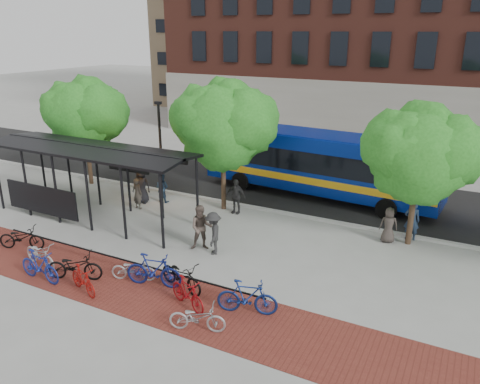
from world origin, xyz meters
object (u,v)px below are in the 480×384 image
at_px(tree_c, 422,151).
at_px(bike_8, 181,275).
at_px(tree_b, 225,122).
at_px(bike_3, 39,266).
at_px(pedestrian_6, 389,225).
at_px(tree_a, 86,112).
at_px(pedestrian_9, 213,233).
at_px(pedestrian_0, 141,185).
at_px(pedestrian_4, 236,196).
at_px(bike_10, 197,317).
at_px(pedestrian_8, 202,228).
at_px(bike_9, 187,293).
at_px(bike_4, 75,266).
at_px(bus_shelter, 88,157).
at_px(bus, 319,161).
at_px(bike_11, 247,297).
at_px(pedestrian_1, 138,193).
at_px(pedestrian_7, 412,220).
at_px(bike_0, 22,238).
at_px(pedestrian_2, 162,188).
at_px(lamp_post_left, 161,146).
at_px(bike_2, 40,254).
at_px(bike_5, 83,280).
at_px(bike_6, 134,269).
at_px(bike_7, 154,270).

distance_m(tree_c, bike_8, 10.63).
xyz_separation_m(tree_b, bike_8, (2.40, -7.56, -3.92)).
xyz_separation_m(bike_3, bike_8, (4.88, 1.85, -0.05)).
bearing_deg(pedestrian_6, tree_a, -17.43).
xyz_separation_m(bike_8, pedestrian_9, (-0.41, 2.93, 0.35)).
height_order(tree_a, pedestrian_0, tree_a).
bearing_deg(pedestrian_4, bike_8, -79.51).
bearing_deg(pedestrian_4, pedestrian_0, -171.89).
xyz_separation_m(bike_10, pedestrian_8, (-2.83, 4.83, 0.50)).
xyz_separation_m(bike_9, pedestrian_0, (-7.57, 7.18, 0.42)).
distance_m(bike_4, bike_10, 5.64).
distance_m(bus_shelter, bus, 11.81).
distance_m(tree_c, bike_11, 9.41).
relative_size(pedestrian_1, pedestrian_7, 0.91).
height_order(bike_0, pedestrian_0, pedestrian_0).
height_order(pedestrian_6, pedestrian_9, pedestrian_9).
bearing_deg(bike_9, pedestrian_8, 47.76).
distance_m(tree_a, pedestrian_2, 6.57).
distance_m(pedestrian_1, pedestrian_7, 13.13).
relative_size(tree_c, pedestrian_2, 3.84).
distance_m(lamp_post_left, bike_0, 8.56).
height_order(pedestrian_4, pedestrian_9, pedestrian_9).
distance_m(lamp_post_left, bike_3, 10.03).
height_order(bike_11, pedestrian_7, pedestrian_7).
height_order(bus, bike_9, bus).
distance_m(bike_2, bike_10, 7.55).
distance_m(bus_shelter, bike_2, 5.75).
height_order(tree_c, bike_11, tree_c).
relative_size(bike_5, pedestrian_0, 0.87).
xyz_separation_m(tree_a, pedestrian_0, (4.66, -1.24, -3.29)).
relative_size(bike_11, pedestrian_7, 1.12).
bearing_deg(bike_2, bike_6, -66.49).
bearing_deg(bike_7, pedestrian_7, -55.03).
bearing_deg(pedestrian_7, bike_3, 32.54).
bearing_deg(pedestrian_8, bike_10, -89.21).
height_order(bike_11, pedestrian_1, pedestrian_1).
xyz_separation_m(bike_8, bike_11, (2.71, -0.28, 0.06)).
relative_size(bike_8, bike_11, 1.03).
bearing_deg(lamp_post_left, bike_2, -85.12).
bearing_deg(pedestrian_7, bike_2, 28.27).
relative_size(bike_9, pedestrian_0, 0.93).
height_order(bike_3, bike_9, bike_3).
height_order(bike_0, bike_7, bike_7).
distance_m(bike_4, pedestrian_0, 8.08).
bearing_deg(pedestrian_4, pedestrian_6, -2.45).
distance_m(tree_b, lamp_post_left, 4.45).
relative_size(lamp_post_left, bike_8, 2.51).
relative_size(bike_5, pedestrian_4, 0.94).
xyz_separation_m(lamp_post_left, pedestrian_7, (13.00, 0.20, -1.87)).
bearing_deg(bike_9, bus, 20.87).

